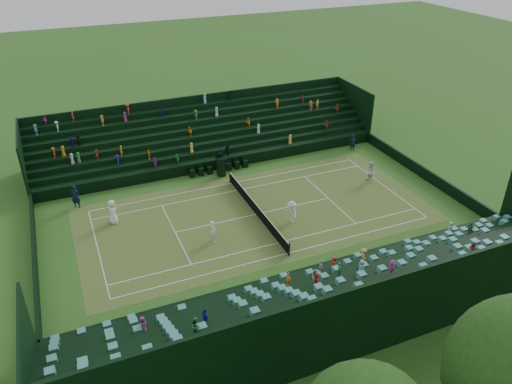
# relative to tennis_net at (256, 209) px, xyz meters

# --- Properties ---
(ground) EXTENTS (160.00, 160.00, 0.00)m
(ground) POSITION_rel_tennis_net_xyz_m (0.00, 0.00, -0.53)
(ground) COLOR #35611E
(ground) RESTS_ON ground
(court_surface) EXTENTS (12.97, 26.77, 0.01)m
(court_surface) POSITION_rel_tennis_net_xyz_m (0.00, 0.00, -0.52)
(court_surface) COLOR #306A23
(court_surface) RESTS_ON ground
(perimeter_wall_north) EXTENTS (17.17, 0.20, 1.00)m
(perimeter_wall_north) POSITION_rel_tennis_net_xyz_m (0.00, 15.88, -0.03)
(perimeter_wall_north) COLOR black
(perimeter_wall_north) RESTS_ON ground
(perimeter_wall_south) EXTENTS (17.17, 0.20, 1.00)m
(perimeter_wall_south) POSITION_rel_tennis_net_xyz_m (0.00, -15.88, -0.03)
(perimeter_wall_south) COLOR black
(perimeter_wall_south) RESTS_ON ground
(perimeter_wall_east) EXTENTS (0.20, 31.77, 1.00)m
(perimeter_wall_east) POSITION_rel_tennis_net_xyz_m (8.48, 0.00, -0.03)
(perimeter_wall_east) COLOR black
(perimeter_wall_east) RESTS_ON ground
(perimeter_wall_west) EXTENTS (0.20, 31.77, 1.00)m
(perimeter_wall_west) POSITION_rel_tennis_net_xyz_m (-8.48, 0.00, -0.03)
(perimeter_wall_west) COLOR black
(perimeter_wall_west) RESTS_ON ground
(north_grandstand) EXTENTS (6.60, 32.00, 4.90)m
(north_grandstand) POSITION_rel_tennis_net_xyz_m (12.66, 0.00, 1.02)
(north_grandstand) COLOR black
(north_grandstand) RESTS_ON ground
(south_grandstand) EXTENTS (6.60, 32.00, 4.90)m
(south_grandstand) POSITION_rel_tennis_net_xyz_m (-12.66, 0.00, 1.02)
(south_grandstand) COLOR black
(south_grandstand) RESTS_ON ground
(tennis_net) EXTENTS (11.67, 0.10, 1.06)m
(tennis_net) POSITION_rel_tennis_net_xyz_m (0.00, 0.00, 0.00)
(tennis_net) COLOR black
(tennis_net) RESTS_ON ground
(umpire_chair) EXTENTS (0.82, 0.82, 2.59)m
(umpire_chair) POSITION_rel_tennis_net_xyz_m (-7.23, -0.30, 0.58)
(umpire_chair) COLOR black
(umpire_chair) RESTS_ON ground
(courtside_chairs) EXTENTS (0.46, 5.44, 1.00)m
(courtside_chairs) POSITION_rel_tennis_net_xyz_m (-7.97, -0.23, -0.15)
(courtside_chairs) COLOR black
(courtside_chairs) RESTS_ON ground
(player_near_west) EXTENTS (1.00, 0.69, 1.95)m
(player_near_west) POSITION_rel_tennis_net_xyz_m (-3.05, -10.28, 0.45)
(player_near_west) COLOR white
(player_near_west) RESTS_ON ground
(player_near_east) EXTENTS (0.67, 0.49, 1.72)m
(player_near_east) POSITION_rel_tennis_net_xyz_m (2.14, -4.18, 0.33)
(player_near_east) COLOR white
(player_near_east) RESTS_ON ground
(player_far_west) EXTENTS (0.98, 0.79, 1.88)m
(player_far_west) POSITION_rel_tennis_net_xyz_m (-1.12, 11.13, 0.42)
(player_far_west) COLOR white
(player_far_west) RESTS_ON ground
(player_far_east) EXTENTS (1.26, 0.86, 1.79)m
(player_far_east) POSITION_rel_tennis_net_xyz_m (2.01, 2.02, 0.37)
(player_far_east) COLOR white
(player_far_east) RESTS_ON ground
(line_judge_north) EXTENTS (0.51, 0.66, 1.60)m
(line_judge_north) POSITION_rel_tennis_net_xyz_m (-7.27, 13.30, 0.27)
(line_judge_north) COLOR black
(line_judge_north) RESTS_ON ground
(line_judge_south) EXTENTS (0.70, 0.83, 1.94)m
(line_judge_south) POSITION_rel_tennis_net_xyz_m (-6.47, -12.60, 0.44)
(line_judge_south) COLOR black
(line_judge_south) RESTS_ON ground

